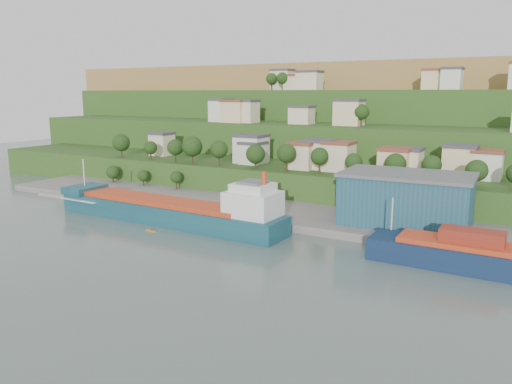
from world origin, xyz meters
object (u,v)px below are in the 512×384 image
Objects in this scene: kayak_orange at (151,230)px; caravan at (93,190)px; cargo_ship_near at (173,212)px; warehouse at (406,198)px.

caravan is at bearing 160.28° from kayak_orange.
warehouse is (55.25, 22.07, 5.58)m from cargo_ship_near.
cargo_ship_near is 2.20× the size of warehouse.
warehouse is 9.69× the size of kayak_orange.
cargo_ship_near is at bearing -11.85° from caravan.
cargo_ship_near is at bearing 98.50° from kayak_orange.
caravan is (-42.84, 11.53, -0.16)m from cargo_ship_near.
warehouse is 63.65m from kayak_orange.
warehouse reaches higher than kayak_orange.
cargo_ship_near is 21.32× the size of kayak_orange.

